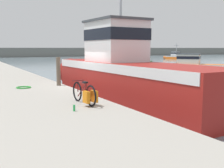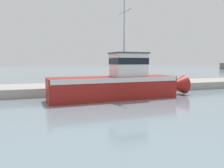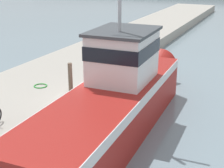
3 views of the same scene
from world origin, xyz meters
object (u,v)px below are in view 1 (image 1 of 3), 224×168
at_px(boat_orange_near, 193,65).
at_px(mooring_post, 58,71).
at_px(boat_red_outer, 177,56).
at_px(fishing_boat_main, 123,72).
at_px(bicycle_touring, 86,94).
at_px(water_bottle_by_bike, 74,108).
at_px(boat_white_moored, 133,60).

distance_m(boat_orange_near, mooring_post, 21.78).
bearing_deg(mooring_post, boat_red_outer, 43.44).
height_order(fishing_boat_main, mooring_post, fishing_boat_main).
bearing_deg(boat_orange_near, mooring_post, 170.49).
bearing_deg(fishing_boat_main, bicycle_touring, -135.67).
relative_size(fishing_boat_main, water_bottle_by_bike, 72.61).
bearing_deg(boat_red_outer, boat_white_moored, -166.52).
xyz_separation_m(fishing_boat_main, boat_white_moored, (17.89, 27.69, -0.81)).
bearing_deg(fishing_boat_main, boat_red_outer, 44.15).
relative_size(boat_red_outer, mooring_post, 4.95).
relative_size(fishing_boat_main, boat_orange_near, 1.89).
bearing_deg(water_bottle_by_bike, boat_orange_near, 38.82).
height_order(fishing_boat_main, boat_white_moored, fishing_boat_main).
xyz_separation_m(boat_white_moored, mooring_post, (-20.90, -26.49, 0.87)).
bearing_deg(boat_orange_near, boat_white_moored, 44.77).
relative_size(boat_white_moored, boat_orange_near, 1.15).
height_order(bicycle_touring, water_bottle_by_bike, bicycle_touring).
bearing_deg(bicycle_touring, boat_red_outer, 43.24).
xyz_separation_m(boat_orange_near, water_bottle_by_bike, (-20.35, -16.37, 0.15)).
distance_m(bicycle_touring, water_bottle_by_bike, 1.05).
bearing_deg(boat_white_moored, fishing_boat_main, -126.15).
xyz_separation_m(boat_red_outer, water_bottle_by_bike, (-42.72, -45.01, 0.25)).
height_order(boat_red_outer, bicycle_touring, boat_red_outer).
bearing_deg(fishing_boat_main, boat_white_moored, 54.82).
distance_m(fishing_boat_main, mooring_post, 3.24).
xyz_separation_m(boat_white_moored, boat_orange_near, (-1.87, -15.93, 0.11)).
xyz_separation_m(bicycle_touring, mooring_post, (0.64, 5.06, 0.35)).
height_order(boat_white_moored, bicycle_touring, boat_white_moored).
height_order(boat_red_outer, water_bottle_by_bike, boat_red_outer).
bearing_deg(boat_orange_near, fishing_boat_main, 177.74).
relative_size(fishing_boat_main, boat_red_outer, 1.97).
relative_size(boat_white_moored, bicycle_touring, 4.74).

